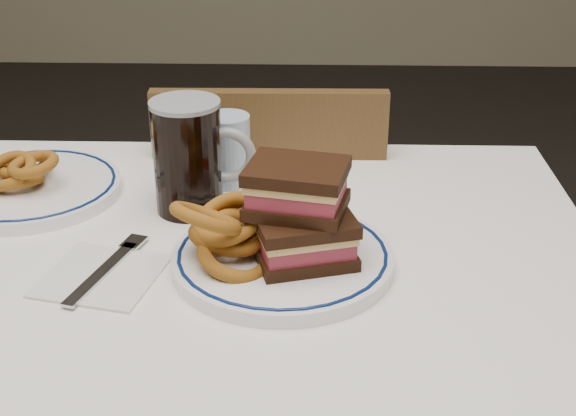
{
  "coord_description": "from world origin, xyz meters",
  "views": [
    {
      "loc": [
        0.23,
        -0.91,
        1.29
      ],
      "look_at": [
        0.2,
        0.04,
        0.82
      ],
      "focal_mm": 50.0,
      "sensor_mm": 36.0,
      "label": 1
    }
  ],
  "objects_px": {
    "main_plate": "(283,258)",
    "beer_mug": "(190,156)",
    "far_plate": "(29,188)",
    "reuben_sandwich": "(301,213)",
    "chair_far": "(273,263)"
  },
  "relations": [
    {
      "from": "far_plate",
      "to": "beer_mug",
      "type": "bearing_deg",
      "value": -9.65
    },
    {
      "from": "main_plate",
      "to": "reuben_sandwich",
      "type": "bearing_deg",
      "value": -21.05
    },
    {
      "from": "beer_mug",
      "to": "far_plate",
      "type": "relative_size",
      "value": 0.6
    },
    {
      "from": "chair_far",
      "to": "reuben_sandwich",
      "type": "xyz_separation_m",
      "value": [
        0.06,
        -0.49,
        0.36
      ]
    },
    {
      "from": "chair_far",
      "to": "main_plate",
      "type": "bearing_deg",
      "value": -85.63
    },
    {
      "from": "main_plate",
      "to": "beer_mug",
      "type": "height_order",
      "value": "beer_mug"
    },
    {
      "from": "chair_far",
      "to": "beer_mug",
      "type": "bearing_deg",
      "value": -108.02
    },
    {
      "from": "chair_far",
      "to": "far_plate",
      "type": "xyz_separation_m",
      "value": [
        -0.36,
        -0.27,
        0.29
      ]
    },
    {
      "from": "far_plate",
      "to": "chair_far",
      "type": "bearing_deg",
      "value": 36.9
    },
    {
      "from": "chair_far",
      "to": "main_plate",
      "type": "height_order",
      "value": "chair_far"
    },
    {
      "from": "reuben_sandwich",
      "to": "far_plate",
      "type": "xyz_separation_m",
      "value": [
        -0.42,
        0.22,
        -0.07
      ]
    },
    {
      "from": "reuben_sandwich",
      "to": "far_plate",
      "type": "distance_m",
      "value": 0.48
    },
    {
      "from": "beer_mug",
      "to": "far_plate",
      "type": "distance_m",
      "value": 0.27
    },
    {
      "from": "chair_far",
      "to": "beer_mug",
      "type": "distance_m",
      "value": 0.49
    },
    {
      "from": "main_plate",
      "to": "chair_far",
      "type": "bearing_deg",
      "value": 94.37
    }
  ]
}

